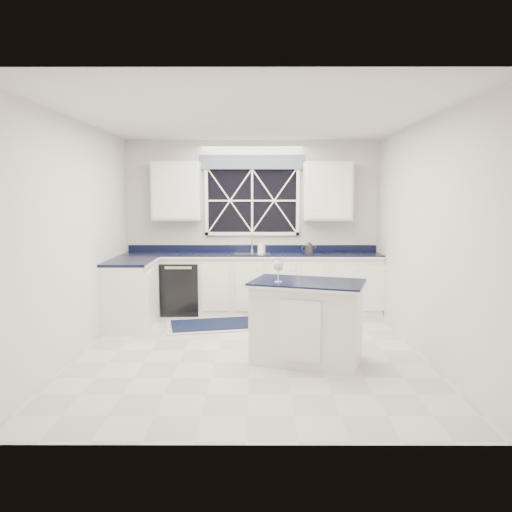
{
  "coord_description": "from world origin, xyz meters",
  "views": [
    {
      "loc": [
        0.08,
        -5.74,
        1.84
      ],
      "look_at": [
        0.07,
        0.4,
        1.09
      ],
      "focal_mm": 35.0,
      "sensor_mm": 36.0,
      "label": 1
    }
  ],
  "objects_px": {
    "faucet": "(252,242)",
    "wine_glass": "(278,266)",
    "soap_bottle": "(262,246)",
    "island": "(307,321)",
    "dishwasher": "(182,287)",
    "kettle": "(309,248)"
  },
  "relations": [
    {
      "from": "faucet",
      "to": "kettle",
      "type": "relative_size",
      "value": 1.24
    },
    {
      "from": "faucet",
      "to": "wine_glass",
      "type": "bearing_deg",
      "value": -83.08
    },
    {
      "from": "faucet",
      "to": "island",
      "type": "distance_m",
      "value": 2.65
    },
    {
      "from": "kettle",
      "to": "wine_glass",
      "type": "bearing_deg",
      "value": -118.66
    },
    {
      "from": "dishwasher",
      "to": "wine_glass",
      "type": "distance_m",
      "value": 2.83
    },
    {
      "from": "dishwasher",
      "to": "soap_bottle",
      "type": "xyz_separation_m",
      "value": [
        1.25,
        0.14,
        0.63
      ]
    },
    {
      "from": "dishwasher",
      "to": "faucet",
      "type": "distance_m",
      "value": 1.31
    },
    {
      "from": "dishwasher",
      "to": "faucet",
      "type": "height_order",
      "value": "faucet"
    },
    {
      "from": "faucet",
      "to": "kettle",
      "type": "bearing_deg",
      "value": -13.37
    },
    {
      "from": "kettle",
      "to": "island",
      "type": "bearing_deg",
      "value": -111.09
    },
    {
      "from": "wine_glass",
      "to": "kettle",
      "type": "bearing_deg",
      "value": 76.17
    },
    {
      "from": "island",
      "to": "wine_glass",
      "type": "bearing_deg",
      "value": -153.1
    },
    {
      "from": "island",
      "to": "wine_glass",
      "type": "xyz_separation_m",
      "value": [
        -0.33,
        -0.05,
        0.63
      ]
    },
    {
      "from": "dishwasher",
      "to": "island",
      "type": "xyz_separation_m",
      "value": [
        1.73,
        -2.3,
        0.04
      ]
    },
    {
      "from": "kettle",
      "to": "soap_bottle",
      "type": "height_order",
      "value": "soap_bottle"
    },
    {
      "from": "dishwasher",
      "to": "kettle",
      "type": "relative_size",
      "value": 3.35
    },
    {
      "from": "dishwasher",
      "to": "faucet",
      "type": "bearing_deg",
      "value": 10.02
    },
    {
      "from": "dishwasher",
      "to": "faucet",
      "type": "xyz_separation_m",
      "value": [
        1.1,
        0.19,
        0.69
      ]
    },
    {
      "from": "dishwasher",
      "to": "soap_bottle",
      "type": "height_order",
      "value": "soap_bottle"
    },
    {
      "from": "faucet",
      "to": "dishwasher",
      "type": "bearing_deg",
      "value": -169.98
    },
    {
      "from": "faucet",
      "to": "wine_glass",
      "type": "relative_size",
      "value": 1.17
    },
    {
      "from": "soap_bottle",
      "to": "island",
      "type": "bearing_deg",
      "value": -78.79
    }
  ]
}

